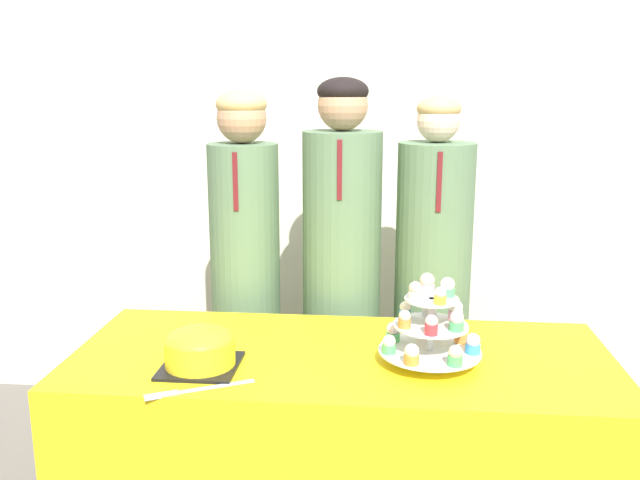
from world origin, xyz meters
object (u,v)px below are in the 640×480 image
(cupcake_stand, at_px, (432,326))
(round_cake, at_px, (200,348))
(student_0, at_px, (246,293))
(student_2, at_px, (431,306))
(student_1, at_px, (341,293))
(cake_knife, at_px, (182,392))

(cupcake_stand, bearing_deg, round_cake, -171.64)
(student_0, xyz_separation_m, student_2, (0.75, 0.00, -0.03))
(student_0, bearing_deg, round_cake, -88.80)
(cupcake_stand, height_order, student_1, student_1)
(cake_knife, relative_size, student_2, 0.18)
(round_cake, bearing_deg, student_0, 91.20)
(student_1, bearing_deg, student_0, -180.00)
(student_0, height_order, student_1, student_1)
(cake_knife, bearing_deg, student_2, 24.63)
(round_cake, xyz_separation_m, student_1, (0.38, 0.76, -0.05))
(student_1, bearing_deg, student_2, -0.00)
(student_0, distance_m, student_2, 0.75)
(round_cake, distance_m, cupcake_stand, 0.70)
(cake_knife, relative_size, student_0, 0.18)
(round_cake, relative_size, student_1, 0.14)
(cupcake_stand, bearing_deg, student_2, 85.97)
(cake_knife, xyz_separation_m, cupcake_stand, (0.70, 0.27, 0.12))
(student_0, relative_size, student_2, 1.01)
(cupcake_stand, xyz_separation_m, student_0, (-0.71, 0.65, -0.12))
(cake_knife, height_order, student_0, student_0)
(round_cake, height_order, student_0, student_0)
(round_cake, xyz_separation_m, student_0, (-0.02, 0.76, -0.07))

